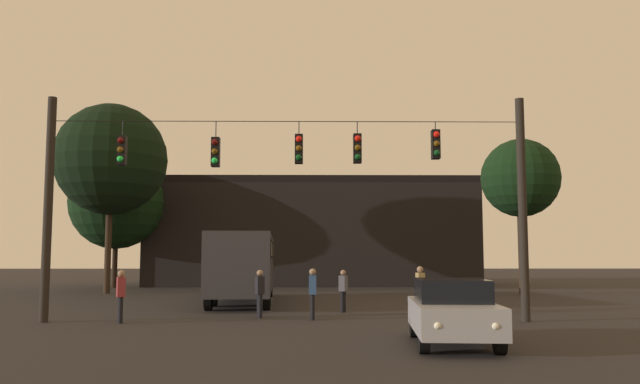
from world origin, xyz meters
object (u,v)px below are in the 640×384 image
car_near_right (452,310)px  pedestrian_crossing_right (121,293)px  pedestrian_near_bus (343,288)px  tree_right_far (111,159)px  tree_behind_building (521,179)px  pedestrian_crossing_center (420,287)px  pedestrian_crossing_left (260,291)px  pedestrian_trailing (313,291)px  tree_left_silhouette (117,202)px  city_bus (244,261)px

car_near_right → pedestrian_crossing_right: 10.55m
pedestrian_near_bus → tree_right_far: tree_right_far is taller
tree_behind_building → pedestrian_crossing_center: bearing=-121.9°
pedestrian_crossing_left → pedestrian_crossing_center: (5.61, 1.17, 0.07)m
pedestrian_crossing_right → pedestrian_trailing: (5.96, 0.95, 0.02)m
car_near_right → pedestrian_crossing_left: bearing=126.8°
tree_left_silhouette → pedestrian_crossing_center: bearing=-50.2°
car_near_right → tree_right_far: size_ratio=0.41×
pedestrian_crossing_left → pedestrian_near_bus: (2.92, 2.29, -0.03)m
pedestrian_crossing_center → tree_left_silhouette: tree_left_silhouette is taller
pedestrian_trailing → tree_left_silhouette: 26.17m
pedestrian_crossing_right → tree_left_silhouette: (-7.13, 23.11, 4.75)m
pedestrian_crossing_left → car_near_right: bearing=-53.2°
pedestrian_crossing_right → pedestrian_near_bus: bearing=28.9°
pedestrian_crossing_left → pedestrian_trailing: 1.91m
pedestrian_trailing → city_bus: bearing=111.0°
city_bus → tree_left_silhouette: bearing=125.3°
pedestrian_crossing_left → pedestrian_crossing_right: bearing=-158.6°
city_bus → pedestrian_crossing_right: (-2.88, -8.97, -0.95)m
car_near_right → pedestrian_trailing: size_ratio=2.68×
pedestrian_crossing_center → pedestrian_near_bus: pedestrian_crossing_center is taller
pedestrian_crossing_left → pedestrian_crossing_right: pedestrian_crossing_right is taller
pedestrian_trailing → car_near_right: bearing=-61.6°
pedestrian_crossing_left → tree_left_silhouette: size_ratio=0.18×
car_near_right → pedestrian_crossing_left: (-5.05, 6.74, 0.11)m
pedestrian_crossing_center → pedestrian_trailing: pedestrian_crossing_center is taller
city_bus → pedestrian_crossing_left: size_ratio=6.92×
pedestrian_crossing_right → tree_behind_building: 23.74m
pedestrian_near_bus → tree_left_silhouette: 24.36m
city_bus → pedestrian_trailing: 8.64m
pedestrian_near_bus → tree_right_far: size_ratio=0.14×
pedestrian_crossing_center → tree_left_silhouette: (-16.92, 20.30, 4.70)m
car_near_right → tree_left_silhouette: tree_left_silhouette is taller
tree_behind_building → pedestrian_crossing_right: bearing=-139.1°
pedestrian_crossing_right → tree_right_far: tree_right_far is taller
city_bus → car_near_right: (6.34, -14.07, -1.07)m
tree_behind_building → tree_right_far: 23.10m
pedestrian_crossing_left → tree_behind_building: bearing=45.4°
car_near_right → pedestrian_crossing_center: size_ratio=2.60×
tree_behind_building → pedestrian_crossing_left: bearing=-134.6°
tree_right_far → tree_left_silhouette: bearing=103.4°
pedestrian_crossing_left → tree_right_far: bearing=123.3°
pedestrian_crossing_center → car_near_right: bearing=-94.1°
pedestrian_trailing → tree_behind_building: (11.51, 14.19, 5.39)m
pedestrian_crossing_center → city_bus: bearing=138.3°
pedestrian_crossing_right → car_near_right: bearing=-29.0°
city_bus → tree_behind_building: (14.59, 6.17, 4.46)m
pedestrian_trailing → tree_behind_building: 19.05m
pedestrian_near_bus → pedestrian_crossing_center: bearing=-22.5°
pedestrian_crossing_right → tree_behind_building: tree_behind_building is taller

